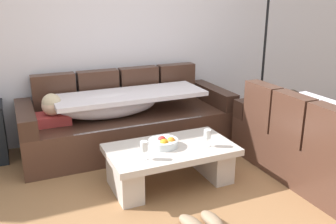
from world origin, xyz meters
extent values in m
plane|color=#916541|center=(0.00, 0.00, 0.00)|extent=(14.00, 14.00, 0.00)
cube|color=silver|center=(0.00, 2.15, 1.35)|extent=(9.00, 0.10, 2.70)
cube|color=#472C21|center=(-0.08, 1.60, 0.21)|extent=(2.45, 0.92, 0.42)
cube|color=#472C21|center=(-0.86, 1.98, 0.65)|extent=(0.49, 0.16, 0.46)
cube|color=#472C21|center=(-0.34, 1.98, 0.65)|extent=(0.49, 0.16, 0.46)
cube|color=#472C21|center=(0.18, 1.98, 0.65)|extent=(0.49, 0.16, 0.46)
cube|color=#472C21|center=(0.70, 1.98, 0.65)|extent=(0.49, 0.16, 0.46)
cube|color=#39231A|center=(-1.21, 1.60, 0.52)|extent=(0.18, 0.92, 0.20)
cube|color=#39231A|center=(1.05, 1.60, 0.52)|extent=(0.18, 0.92, 0.20)
cube|color=#B23838|center=(-0.94, 1.59, 0.47)|extent=(0.36, 0.28, 0.11)
sphere|color=beige|center=(-0.94, 1.55, 0.64)|extent=(0.21, 0.21, 0.21)
sphere|color=#CCB793|center=(-0.94, 1.55, 0.67)|extent=(0.20, 0.20, 0.20)
ellipsoid|color=silver|center=(-0.32, 1.55, 0.56)|extent=(1.10, 0.44, 0.28)
cube|color=silver|center=(-0.08, 1.53, 0.66)|extent=(1.70, 0.60, 0.05)
cube|color=silver|center=(-0.08, 1.16, 0.23)|extent=(1.44, 0.04, 0.38)
cube|color=#472C21|center=(1.44, 0.17, 0.21)|extent=(0.92, 1.71, 0.42)
cube|color=#472C21|center=(1.06, -0.28, 0.65)|extent=(0.16, 0.42, 0.46)
cube|color=#472C21|center=(1.06, 0.17, 0.65)|extent=(0.16, 0.42, 0.46)
cube|color=#472C21|center=(1.06, 0.62, 0.65)|extent=(0.16, 0.42, 0.46)
cube|color=#39231A|center=(1.44, 0.93, 0.52)|extent=(0.92, 0.18, 0.20)
cube|color=#4C4C56|center=(1.45, 0.66, 0.47)|extent=(0.28, 0.36, 0.11)
sphere|color=beige|center=(1.49, 0.66, 0.64)|extent=(0.21, 0.21, 0.21)
sphere|color=black|center=(1.49, 0.66, 0.67)|extent=(0.20, 0.20, 0.20)
ellipsoid|color=silver|center=(1.49, 0.04, 0.56)|extent=(0.44, 0.79, 0.28)
cube|color=silver|center=(1.51, 0.17, 0.66)|extent=(0.60, 1.24, 0.05)
cube|color=beige|center=(0.00, 0.59, 0.35)|extent=(1.20, 0.68, 0.06)
cube|color=beige|center=(-0.46, 0.59, 0.16)|extent=(0.20, 0.54, 0.32)
cube|color=beige|center=(0.46, 0.59, 0.16)|extent=(0.20, 0.54, 0.32)
cylinder|color=silver|center=(-0.06, 0.62, 0.42)|extent=(0.28, 0.28, 0.07)
sphere|color=#B22828|center=(-0.07, 0.64, 0.44)|extent=(0.08, 0.08, 0.08)
sphere|color=orange|center=(0.00, 0.58, 0.44)|extent=(0.08, 0.08, 0.08)
sphere|color=orange|center=(-0.08, 0.56, 0.44)|extent=(0.08, 0.08, 0.08)
cylinder|color=silver|center=(-0.32, 0.43, 0.38)|extent=(0.06, 0.06, 0.01)
cylinder|color=silver|center=(-0.32, 0.43, 0.42)|extent=(0.01, 0.01, 0.07)
cylinder|color=silver|center=(-0.32, 0.43, 0.50)|extent=(0.07, 0.07, 0.08)
cylinder|color=silver|center=(0.32, 0.46, 0.38)|extent=(0.06, 0.06, 0.01)
cylinder|color=silver|center=(0.32, 0.46, 0.42)|extent=(0.01, 0.01, 0.07)
cylinder|color=silver|center=(0.32, 0.46, 0.50)|extent=(0.07, 0.07, 0.08)
cylinder|color=black|center=(1.79, 1.57, 0.01)|extent=(0.28, 0.28, 0.02)
cylinder|color=black|center=(1.79, 1.57, 0.92)|extent=(0.03, 0.03, 1.80)
ellipsoid|color=#8C7259|center=(-0.15, -0.15, 0.04)|extent=(0.19, 0.29, 0.09)
ellipsoid|color=#8C7259|center=(0.02, -0.17, 0.04)|extent=(0.15, 0.28, 0.09)
camera|label=1|loc=(-1.30, -2.30, 1.75)|focal=38.87mm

